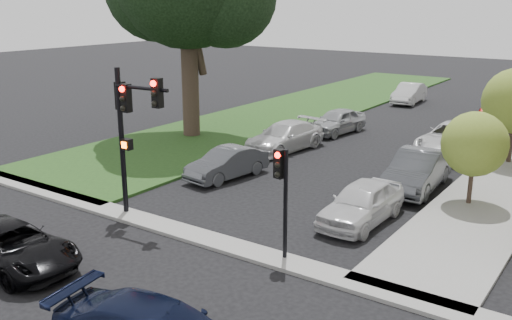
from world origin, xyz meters
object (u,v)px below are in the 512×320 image
Objects in this scene: car_cross_near at (12,246)px; car_parked_3 at (489,117)px; car_parked_6 at (285,137)px; traffic_signal_secondary at (282,184)px; car_parked_0 at (362,203)px; car_parked_9 at (409,93)px; traffic_signal_main at (129,116)px; car_parked_4 at (512,101)px; car_parked_7 at (337,121)px; car_parked_1 at (417,171)px; small_tree_a at (475,144)px; car_parked_5 at (227,163)px; car_parked_2 at (454,139)px.

car_parked_3 is (6.76, 27.35, 0.06)m from car_cross_near.
traffic_signal_secondary is at bearing -51.35° from car_parked_6.
car_parked_9 is (-7.21, 24.28, 0.01)m from car_parked_0.
traffic_signal_main reaches higher than car_parked_4.
traffic_signal_secondary reaches higher than car_parked_6.
car_parked_4 is (0.57, 29.26, -1.65)m from traffic_signal_secondary.
traffic_signal_main is at bearing -148.19° from car_parked_0.
car_parked_7 reaches higher than car_cross_near.
car_parked_1 reaches higher than car_parked_7.
small_tree_a is at bearing 57.27° from car_parked_0.
car_parked_7 is (-6.93, -6.40, 0.03)m from car_parked_3.
car_parked_4 is at bearing 83.31° from car_parked_3.
small_tree_a is 0.71× the size of car_parked_4.
car_parked_0 is 18.42m from car_parked_3.
car_parked_6 is (-7.34, -18.20, -0.01)m from car_parked_4.
car_parked_5 is at bearing 169.70° from car_parked_0.
car_parked_4 is at bearing -10.51° from car_cross_near.
car_parked_7 is at bearing 98.16° from car_parked_5.
traffic_signal_main is 11.42m from car_parked_6.
car_parked_6 is at bearing -129.68° from car_parked_3.
car_parked_5 is at bearing -119.10° from car_parked_3.
car_parked_3 is 0.82× the size of car_parked_6.
car_parked_5 is at bearing -78.00° from car_parked_6.
small_tree_a is at bearing -86.27° from car_parked_3.
small_tree_a reaches higher than traffic_signal_secondary.
car_parked_1 is 1.09× the size of car_parked_9.
car_parked_2 is (-2.72, 7.26, -1.61)m from small_tree_a.
traffic_signal_main is at bearing -112.63° from car_parked_2.
car_cross_near is 0.95× the size of car_parked_1.
small_tree_a is 10.70m from car_parked_6.
car_cross_near is (-6.16, -4.83, -1.75)m from traffic_signal_secondary.
car_parked_1 is at bearing 161.73° from small_tree_a.
car_parked_0 is at bearing -36.88° from car_cross_near.
small_tree_a reaches higher than car_cross_near.
car_parked_4 reaches higher than car_parked_3.
car_parked_9 reaches higher than car_parked_0.
car_cross_near is 15.36m from car_parked_1.
car_cross_near is 33.22m from car_parked_9.
car_parked_7 is at bearing 131.75° from car_parked_1.
car_parked_0 reaches higher than car_parked_7.
small_tree_a reaches higher than car_parked_3.
traffic_signal_secondary is at bearing -100.00° from car_parked_1.
traffic_signal_main reaches higher than car_parked_6.
car_parked_0 reaches higher than car_parked_6.
small_tree_a is 0.78× the size of car_cross_near.
car_parked_5 is at bearing -159.89° from car_parked_1.
car_parked_4 is 1.19× the size of car_parked_7.
car_parked_0 reaches higher than car_parked_5.
car_parked_4 is (-0.47, 20.53, -0.07)m from car_parked_1.
car_parked_3 is (-0.01, 7.28, -0.09)m from car_parked_2.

